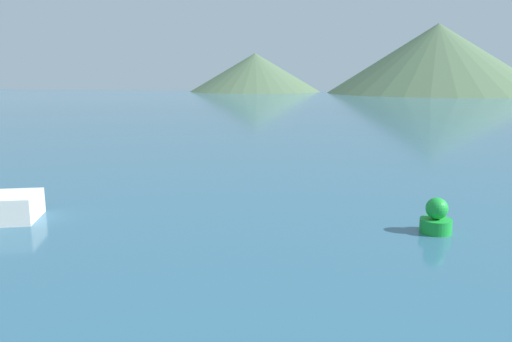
% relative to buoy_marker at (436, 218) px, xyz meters
% --- Properties ---
extents(buoy_marker, '(0.78, 0.78, 0.90)m').
position_rel_buoy_marker_xyz_m(buoy_marker, '(0.00, 0.00, 0.00)').
color(buoy_marker, green).
rests_on(buoy_marker, ground_plane).
extents(hill_west, '(29.97, 29.97, 8.67)m').
position_rel_buoy_marker_xyz_m(hill_west, '(-22.33, 102.55, 3.96)').
color(hill_west, '#4C6647').
rests_on(hill_west, ground_plane).
extents(hill_central, '(44.49, 44.49, 14.15)m').
position_rel_buoy_marker_xyz_m(hill_central, '(16.56, 97.51, 6.71)').
color(hill_central, '#4C6647').
rests_on(hill_central, ground_plane).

